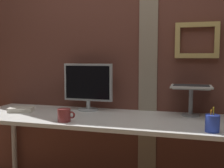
% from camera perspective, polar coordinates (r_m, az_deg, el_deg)
% --- Properties ---
extents(brick_wall_back, '(3.52, 0.16, 2.40)m').
position_cam_1_polar(brick_wall_back, '(2.50, 4.38, 4.84)').
color(brick_wall_back, brown).
rests_on(brick_wall_back, ground_plane).
extents(desk, '(2.26, 0.68, 0.77)m').
position_cam_1_polar(desk, '(2.20, -0.71, -8.51)').
color(desk, white).
rests_on(desk, ground_plane).
extents(monitor, '(0.44, 0.18, 0.41)m').
position_cam_1_polar(monitor, '(2.43, -4.96, -0.07)').
color(monitor, '#ADB2B7').
rests_on(monitor, desk).
extents(laptop_stand, '(0.28, 0.22, 0.23)m').
position_cam_1_polar(laptop_stand, '(2.29, 15.95, -2.51)').
color(laptop_stand, gray).
rests_on(laptop_stand, desk).
extents(laptop, '(0.32, 0.30, 0.25)m').
position_cam_1_polar(laptop, '(2.35, 16.04, 1.09)').
color(laptop, silver).
rests_on(laptop, laptop_stand).
extents(pen_cup, '(0.09, 0.09, 0.16)m').
position_cam_1_polar(pen_cup, '(1.86, 20.00, -7.61)').
color(pen_cup, blue).
rests_on(pen_cup, desk).
extents(coffee_mug, '(0.13, 0.09, 0.10)m').
position_cam_1_polar(coffee_mug, '(2.05, -9.79, -6.35)').
color(coffee_mug, maroon).
rests_on(coffee_mug, desk).
extents(paper_clutter_stack, '(0.23, 0.19, 0.04)m').
position_cam_1_polar(paper_clutter_stack, '(2.51, -18.18, -4.99)').
color(paper_clutter_stack, silver).
rests_on(paper_clutter_stack, desk).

